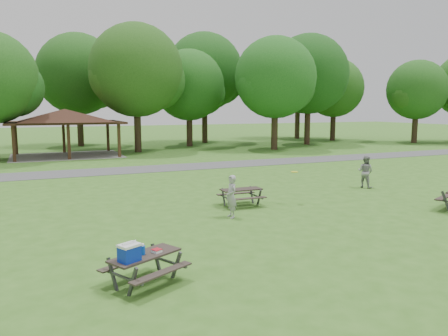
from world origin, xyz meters
The scene contains 17 objects.
ground centered at (0.00, 0.00, 0.00)m, with size 160.00×160.00×0.00m, color #34671D.
asphalt_path centered at (0.00, 14.00, 0.01)m, with size 120.00×3.20×0.02m, color #49494C.
pavilion centered at (-4.00, 24.00, 3.06)m, with size 8.60×7.01×3.76m.
tree_row_e centered at (2.10, 25.03, 6.78)m, with size 8.40×8.00×11.02m.
tree_row_f centered at (8.09, 28.53, 5.84)m, with size 7.35×7.00×9.55m.
tree_row_g centered at (14.09, 22.03, 6.33)m, with size 7.77×7.40×10.25m.
tree_row_h centered at (20.10, 25.53, 7.03)m, with size 8.61×8.20×11.37m.
tree_row_i centered at (26.08, 29.03, 5.91)m, with size 7.14×6.80×9.52m.
tree_row_j centered at (32.08, 22.53, 5.56)m, with size 6.72×6.40×8.96m.
tree_deep_b centered at (-1.90, 33.03, 6.89)m, with size 8.40×8.00×11.13m.
tree_deep_c centered at (11.10, 32.03, 7.44)m, with size 8.82×8.40×11.90m.
tree_deep_d centered at (24.10, 33.53, 7.03)m, with size 8.40×8.00×11.27m.
picnic_table_near centered at (-4.47, -3.91, 0.65)m, with size 2.03×1.89×1.13m.
picnic_table_middle centered at (1.01, 2.32, 0.52)m, with size 1.66×1.35×0.70m.
frisbee_in_flight centered at (3.14, 1.80, 1.31)m, with size 0.37×0.37×0.02m.
frisbee_thrower centered at (-0.14, 0.75, 0.76)m, with size 0.56×0.36×1.52m, color #9B9B9D.
frisbee_catcher centered at (8.26, 3.43, 0.78)m, with size 0.76×0.59×1.56m, color gray.
Camera 1 is at (-6.46, -12.96, 3.89)m, focal length 35.00 mm.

